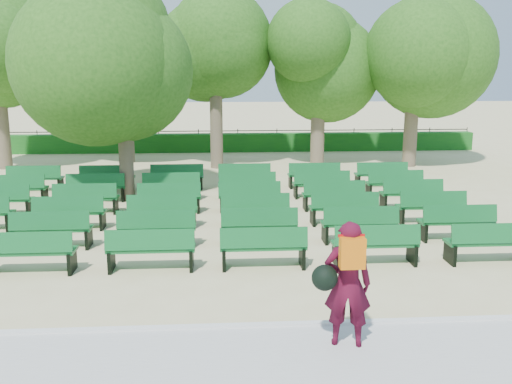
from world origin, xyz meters
TOP-DOWN VIEW (x-y plane):
  - ground at (0.00, 0.00)m, footprint 120.00×120.00m
  - paving at (0.00, -7.40)m, footprint 30.00×2.20m
  - curb at (0.00, -6.25)m, footprint 30.00×0.12m
  - hedge at (0.00, 14.00)m, footprint 26.00×0.70m
  - fence at (0.00, 14.40)m, footprint 26.00×0.10m
  - tree_line at (0.00, 10.00)m, footprint 21.80×6.80m
  - bench_array at (-0.27, 0.72)m, footprint 1.82×0.66m
  - tree_among at (-2.89, 3.26)m, footprint 4.73×4.73m
  - person at (1.79, -6.94)m, footprint 0.91×0.58m

SIDE VIEW (x-z plane):
  - ground at x=0.00m, z-range 0.00..0.00m
  - fence at x=0.00m, z-range -0.51..0.51m
  - tree_line at x=0.00m, z-range -3.52..3.52m
  - paving at x=0.00m, z-range 0.00..0.06m
  - curb at x=0.00m, z-range 0.00..0.10m
  - bench_array at x=-0.27m, z-range -0.47..0.66m
  - hedge at x=0.00m, z-range 0.00..0.90m
  - person at x=1.79m, z-range 0.09..1.96m
  - tree_among at x=-2.89m, z-range 1.13..7.69m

